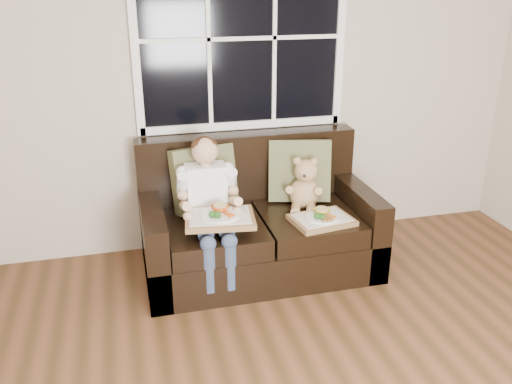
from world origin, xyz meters
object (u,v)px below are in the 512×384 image
object	(u,v)px
tray_left	(220,217)
tray_right	(322,219)
teddy_bear	(305,187)
child	(209,196)
loveseat	(257,228)

from	to	relation	value
tray_left	tray_right	world-z (taller)	tray_left
teddy_bear	tray_left	size ratio (longest dim) A/B	0.81
child	tray_left	distance (m)	0.21
child	loveseat	bearing A→B (deg)	17.85
teddy_bear	tray_right	world-z (taller)	teddy_bear
teddy_bear	loveseat	bearing A→B (deg)	-160.28
loveseat	tray_right	bearing A→B (deg)	-37.82
loveseat	tray_right	size ratio (longest dim) A/B	3.70
child	teddy_bear	distance (m)	0.76
loveseat	child	size ratio (longest dim) A/B	1.83
loveseat	tray_right	xyz separation A→B (m)	(0.40, -0.31, 0.17)
teddy_bear	tray_right	distance (m)	0.32
child	tray_right	size ratio (longest dim) A/B	2.02
loveseat	tray_left	distance (m)	0.53
loveseat	teddy_bear	size ratio (longest dim) A/B	4.15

